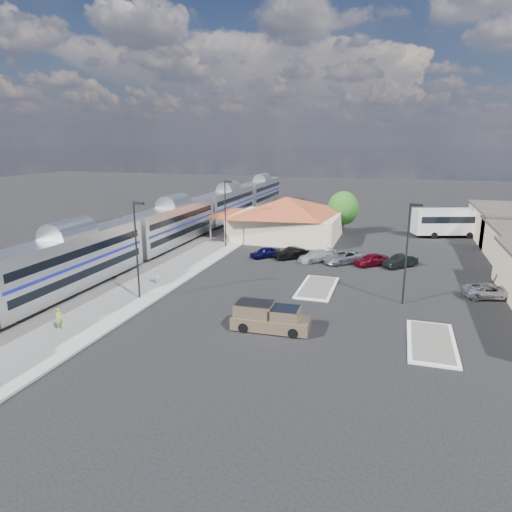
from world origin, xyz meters
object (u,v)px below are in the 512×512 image
(pickup_truck, at_px, (271,318))
(suv, at_px, (490,291))
(station_depot, at_px, (286,217))
(coach_bus, at_px, (458,221))

(pickup_truck, xyz_separation_m, suv, (17.31, 13.06, -0.30))
(station_depot, height_order, coach_bus, station_depot)
(coach_bus, bearing_deg, pickup_truck, 138.69)
(pickup_truck, height_order, suv, pickup_truck)
(suv, relative_size, coach_bus, 0.36)
(station_depot, xyz_separation_m, suv, (24.23, -20.10, -2.46))
(coach_bus, bearing_deg, suv, 161.06)
(station_depot, height_order, suv, station_depot)
(pickup_truck, relative_size, suv, 1.24)
(pickup_truck, bearing_deg, station_depot, 9.69)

